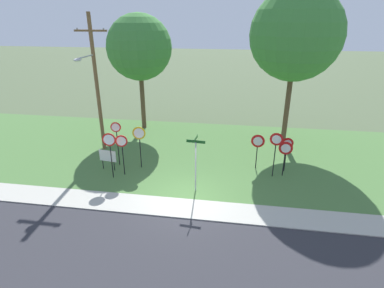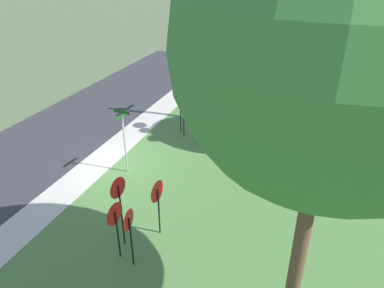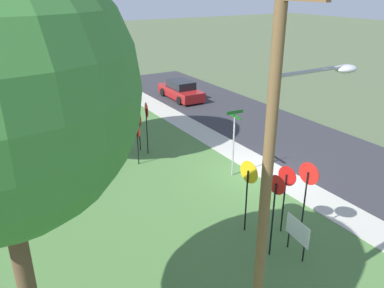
% 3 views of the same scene
% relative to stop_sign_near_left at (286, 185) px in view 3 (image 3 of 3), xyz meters
% --- Properties ---
extents(ground_plane, '(160.00, 160.00, 0.00)m').
position_rel_stop_sign_near_left_xyz_m(ground_plane, '(3.95, -2.00, -1.84)').
color(ground_plane, '#4C5B3D').
extents(road_asphalt, '(44.00, 6.40, 0.01)m').
position_rel_stop_sign_near_left_xyz_m(road_asphalt, '(3.95, -6.80, -1.83)').
color(road_asphalt, '#2D2D33').
rests_on(road_asphalt, ground_plane).
extents(sidewalk_strip, '(44.00, 1.60, 0.06)m').
position_rel_stop_sign_near_left_xyz_m(sidewalk_strip, '(3.95, -2.80, -1.81)').
color(sidewalk_strip, '#ADAA9E').
rests_on(sidewalk_strip, ground_plane).
extents(grass_median, '(44.00, 12.00, 0.04)m').
position_rel_stop_sign_near_left_xyz_m(grass_median, '(3.95, 4.00, -1.82)').
color(grass_median, '#477038').
rests_on(grass_median, ground_plane).
extents(stop_sign_near_left, '(0.68, 0.16, 2.49)m').
position_rel_stop_sign_near_left_xyz_m(stop_sign_near_left, '(0.00, 0.00, 0.00)').
color(stop_sign_near_left, black).
rests_on(stop_sign_near_left, grass_median).
extents(stop_sign_near_right, '(0.61, 0.14, 2.81)m').
position_rel_stop_sign_near_left_xyz_m(stop_sign_near_right, '(-0.78, 1.21, 0.20)').
color(stop_sign_near_right, black).
rests_on(stop_sign_near_right, grass_median).
extents(stop_sign_far_left, '(0.78, 0.13, 2.65)m').
position_rel_stop_sign_near_left_xyz_m(stop_sign_far_left, '(0.69, 1.06, 0.15)').
color(stop_sign_far_left, black).
rests_on(stop_sign_far_left, grass_median).
extents(stop_sign_far_center, '(0.76, 0.13, 2.74)m').
position_rel_stop_sign_near_left_xyz_m(stop_sign_far_center, '(-0.53, -0.41, 0.20)').
color(stop_sign_far_center, black).
rests_on(stop_sign_far_center, grass_median).
extents(yield_sign_near_left, '(0.73, 0.16, 2.69)m').
position_rel_stop_sign_near_left_xyz_m(yield_sign_near_left, '(8.56, 1.13, 0.22)').
color(yield_sign_near_left, black).
rests_on(yield_sign_near_left, grass_median).
extents(yield_sign_near_right, '(0.70, 0.11, 2.16)m').
position_rel_stop_sign_near_left_xyz_m(yield_sign_near_right, '(9.30, 1.88, -0.21)').
color(yield_sign_near_right, black).
rests_on(yield_sign_near_right, grass_median).
extents(yield_sign_far_left, '(0.80, 0.13, 2.19)m').
position_rel_stop_sign_near_left_xyz_m(yield_sign_far_left, '(7.63, 2.04, -0.18)').
color(yield_sign_far_left, black).
rests_on(yield_sign_far_left, grass_median).
extents(yield_sign_far_right, '(0.78, 0.13, 2.14)m').
position_rel_stop_sign_near_left_xyz_m(yield_sign_far_right, '(9.14, 1.29, -0.22)').
color(yield_sign_far_right, black).
rests_on(yield_sign_far_right, grass_median).
extents(street_name_post, '(0.96, 0.82, 3.06)m').
position_rel_stop_sign_near_left_xyz_m(street_name_post, '(4.37, -1.08, 0.01)').
color(street_name_post, '#9EA0A8').
rests_on(street_name_post, grass_median).
extents(utility_pole, '(2.10, 2.41, 8.87)m').
position_rel_stop_sign_near_left_xyz_m(utility_pole, '(-2.77, 3.32, 2.99)').
color(utility_pole, brown).
rests_on(utility_pole, grass_median).
extents(notice_board, '(1.09, 0.18, 1.25)m').
position_rel_stop_sign_near_left_xyz_m(notice_board, '(-1.18, 0.52, -0.97)').
color(notice_board, black).
rests_on(notice_board, grass_median).
extents(parked_sedan_distant, '(4.43, 1.96, 1.39)m').
position_rel_stop_sign_near_left_xyz_m(parked_sedan_distant, '(16.77, -5.38, -1.19)').
color(parked_sedan_distant, maroon).
rests_on(parked_sedan_distant, road_asphalt).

